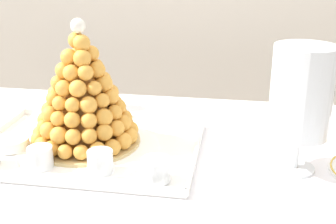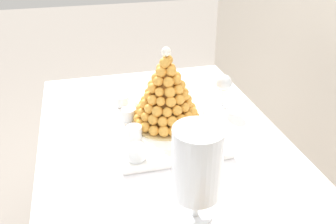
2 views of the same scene
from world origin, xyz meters
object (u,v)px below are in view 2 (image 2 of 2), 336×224
(serving_tray, at_px, (162,126))
(macaron_goblet, at_px, (197,164))
(dessert_cup_centre, at_px, (134,133))
(dessert_cup_mid_left, at_px, (129,115))
(creme_brulee_ramekin, at_px, (144,102))
(croquembouche, at_px, (166,95))
(dessert_cup_left, at_px, (123,101))
(wine_glass, at_px, (224,84))
(dessert_cup_mid_right, at_px, (136,153))

(serving_tray, distance_m, macaron_goblet, 0.52)
(macaron_goblet, bearing_deg, serving_tray, 177.44)
(serving_tray, height_order, dessert_cup_centre, dessert_cup_centre)
(dessert_cup_mid_left, relative_size, macaron_goblet, 0.20)
(dessert_cup_centre, xyz_separation_m, creme_brulee_ramekin, (-0.25, 0.08, -0.01))
(croquembouche, bearing_deg, macaron_goblet, -4.96)
(creme_brulee_ramekin, bearing_deg, croquembouche, 18.93)
(dessert_cup_left, xyz_separation_m, wine_glass, (0.09, 0.42, 0.08))
(serving_tray, xyz_separation_m, creme_brulee_ramekin, (-0.19, -0.04, 0.02))
(croquembouche, bearing_deg, creme_brulee_ramekin, -161.07)
(dessert_cup_mid_left, bearing_deg, creme_brulee_ramekin, 143.69)
(dessert_cup_centre, xyz_separation_m, wine_glass, (-0.17, 0.41, 0.07))
(dessert_cup_mid_left, bearing_deg, dessert_cup_centre, 0.12)
(dessert_cup_mid_right, bearing_deg, croquembouche, 143.24)
(croquembouche, height_order, wine_glass, croquembouche)
(serving_tray, distance_m, dessert_cup_mid_right, 0.24)
(dessert_cup_centre, bearing_deg, creme_brulee_ramekin, 161.76)
(serving_tray, xyz_separation_m, dessert_cup_mid_right, (0.19, -0.13, 0.03))
(dessert_cup_left, xyz_separation_m, dessert_cup_centre, (0.27, 0.01, 0.00))
(creme_brulee_ramekin, distance_m, wine_glass, 0.35)
(dessert_cup_centre, xyz_separation_m, dessert_cup_mid_right, (0.13, -0.02, -0.00))
(croquembouche, relative_size, dessert_cup_mid_right, 4.98)
(croquembouche, relative_size, dessert_cup_mid_left, 5.55)
(dessert_cup_left, relative_size, wine_glass, 0.36)
(dessert_cup_left, relative_size, creme_brulee_ramekin, 0.64)
(wine_glass, bearing_deg, serving_tray, -70.40)
(croquembouche, bearing_deg, dessert_cup_centre, -59.75)
(dessert_cup_left, height_order, dessert_cup_centre, dessert_cup_centre)
(croquembouche, relative_size, dessert_cup_left, 5.88)
(serving_tray, relative_size, macaron_goblet, 1.90)
(croquembouche, relative_size, wine_glass, 2.13)
(serving_tray, xyz_separation_m, wine_glass, (-0.10, 0.29, 0.10))
(dessert_cup_centre, height_order, creme_brulee_ramekin, dessert_cup_centre)
(dessert_cup_left, height_order, macaron_goblet, macaron_goblet)
(dessert_cup_centre, bearing_deg, macaron_goblet, 13.05)
(dessert_cup_left, relative_size, dessert_cup_mid_left, 0.95)
(dessert_cup_mid_left, height_order, macaron_goblet, macaron_goblet)
(dessert_cup_mid_left, xyz_separation_m, wine_glass, (-0.03, 0.41, 0.08))
(croquembouche, height_order, dessert_cup_mid_left, croquembouche)
(dessert_cup_mid_right, bearing_deg, wine_glass, 124.87)
(dessert_cup_centre, distance_m, creme_brulee_ramekin, 0.27)
(creme_brulee_ramekin, bearing_deg, dessert_cup_left, -97.83)
(croquembouche, distance_m, dessert_cup_mid_right, 0.28)
(wine_glass, bearing_deg, dessert_cup_mid_right, -55.13)
(serving_tray, relative_size, dessert_cup_mid_right, 8.62)
(dessert_cup_left, xyz_separation_m, creme_brulee_ramekin, (0.01, 0.09, -0.01))
(creme_brulee_ramekin, bearing_deg, dessert_cup_mid_left, -36.31)
(serving_tray, xyz_separation_m, dessert_cup_centre, (0.07, -0.12, 0.03))
(dessert_cup_centre, distance_m, macaron_goblet, 0.46)
(dessert_cup_centre, bearing_deg, dessert_cup_left, -178.55)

